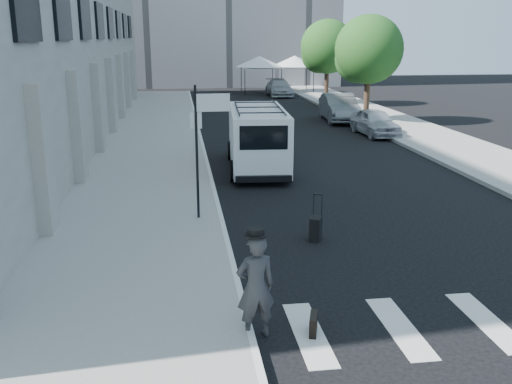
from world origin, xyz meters
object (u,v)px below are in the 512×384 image
object	(u,v)px
briefcase	(313,324)
parked_car_a	(375,122)
parked_car_c	(279,88)
businessman	(256,287)
suitcase	(316,228)
parked_car_b	(339,108)
cargo_van	(257,138)

from	to	relation	value
briefcase	parked_car_a	xyz separation A→B (m)	(7.68, 19.03, 0.49)
parked_car_c	parked_car_a	bearing A→B (deg)	-85.52
businessman	parked_car_a	bearing A→B (deg)	-124.56
parked_car_a	parked_car_c	bearing A→B (deg)	91.14
briefcase	suitcase	bearing A→B (deg)	92.51
parked_car_b	parked_car_c	world-z (taller)	parked_car_b
parked_car_a	briefcase	bearing A→B (deg)	-114.77
businessman	briefcase	size ratio (longest dim) A/B	4.06
parked_car_a	parked_car_c	xyz separation A→B (m)	(-1.36, 19.87, 0.01)
cargo_van	briefcase	bearing A→B (deg)	-89.87
businessman	parked_car_c	xyz separation A→B (m)	(7.30, 38.86, -0.22)
suitcase	cargo_van	bearing A→B (deg)	116.94
businessman	suitcase	world-z (taller)	businessman
cargo_van	businessman	bearing A→B (deg)	-94.34
briefcase	parked_car_a	bearing A→B (deg)	84.56
businessman	parked_car_b	xyz separation A→B (m)	(8.21, 24.00, -0.09)
briefcase	parked_car_b	world-z (taller)	parked_car_b
briefcase	parked_car_b	bearing A→B (deg)	89.79
parked_car_a	suitcase	bearing A→B (deg)	-117.04
cargo_van	parked_car_a	world-z (taller)	cargo_van
businessman	briefcase	xyz separation A→B (m)	(0.98, -0.03, -0.72)
briefcase	cargo_van	size ratio (longest dim) A/B	0.07
suitcase	cargo_van	world-z (taller)	cargo_van
parked_car_b	parked_car_a	bearing A→B (deg)	-80.20
suitcase	cargo_van	size ratio (longest dim) A/B	0.19
parked_car_c	parked_car_b	bearing A→B (deg)	-85.91
briefcase	cargo_van	distance (m)	12.50
parked_car_c	suitcase	bearing A→B (deg)	-98.04
parked_car_b	businessman	bearing A→B (deg)	-104.20
parked_car_a	parked_car_b	xyz separation A→B (m)	(-0.45, 5.00, 0.14)
parked_car_a	parked_car_b	world-z (taller)	parked_car_b
suitcase	parked_car_c	size ratio (longest dim) A/B	0.24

